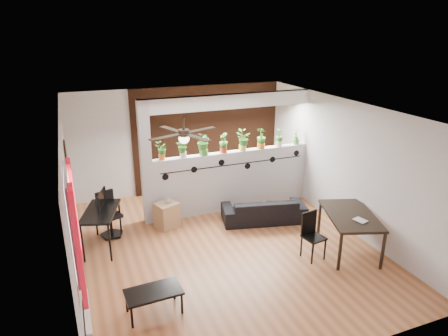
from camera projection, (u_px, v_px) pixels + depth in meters
room_shell at (224, 182)px, 7.13m from camera, size 6.30×7.10×2.90m
partition_wall at (233, 180)px, 8.93m from camera, size 3.60×0.18×1.35m
ceiling_header at (234, 101)px, 8.34m from camera, size 3.60×0.18×0.30m
pier_column at (146, 164)px, 8.06m from camera, size 0.22×0.20×2.60m
brick_panel at (211, 137)px, 10.01m from camera, size 3.90×0.05×2.60m
vine_decal at (235, 164)px, 8.71m from camera, size 3.31×0.01×0.30m
window_assembly at (74, 225)px, 5.13m from camera, size 0.09×1.30×1.55m
baseboard_heater at (88, 315)px, 5.60m from camera, size 0.08×1.00×0.18m
corkboard at (69, 180)px, 7.06m from camera, size 0.03×0.60×0.45m
framed_art at (66, 154)px, 6.85m from camera, size 0.03×0.34×0.44m
ceiling_fan at (184, 135)px, 6.25m from camera, size 1.19×1.19×0.43m
potted_plant_0 at (161, 150)px, 8.09m from camera, size 0.19×0.15×0.37m
potted_plant_1 at (183, 147)px, 8.24m from camera, size 0.25×0.22×0.40m
potted_plant_2 at (204, 143)px, 8.39m from camera, size 0.33×0.33×0.49m
potted_plant_3 at (224, 142)px, 8.55m from camera, size 0.19×0.24×0.44m
potted_plant_4 at (243, 140)px, 8.70m from camera, size 0.30×0.30×0.45m
potted_plant_5 at (261, 138)px, 8.86m from camera, size 0.31×0.31×0.47m
potted_plant_6 at (279, 137)px, 9.02m from camera, size 0.25×0.26×0.40m
potted_plant_7 at (296, 136)px, 9.18m from camera, size 0.24×0.23×0.38m
sofa at (264, 210)px, 8.47m from camera, size 1.78×1.02×0.49m
cube_shelf at (167, 215)px, 8.21m from camera, size 0.53×0.51×0.52m
cup at (169, 201)px, 8.13m from camera, size 0.13×0.13×0.09m
computer_desk at (101, 214)px, 7.28m from camera, size 0.85×1.17×0.76m
monitor at (99, 203)px, 7.36m from camera, size 0.31×0.15×0.17m
office_chair at (109, 217)px, 7.82m from camera, size 0.48×0.49×0.89m
dining_table at (350, 218)px, 7.20m from camera, size 1.21×1.54×0.73m
book at (357, 222)px, 6.87m from camera, size 0.21×0.25×0.02m
folding_chair at (311, 231)px, 7.06m from camera, size 0.39×0.39×0.86m
coffee_table at (154, 293)px, 5.68m from camera, size 0.82×0.48×0.37m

